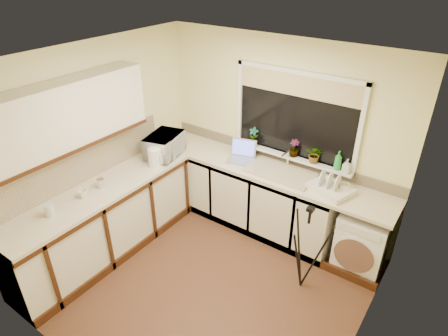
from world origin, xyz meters
TOP-DOWN VIEW (x-y plane):
  - floor at (0.00, 0.00)m, footprint 3.20×3.20m
  - ceiling at (0.00, 0.00)m, footprint 3.20×3.20m
  - wall_back at (0.00, 1.50)m, footprint 3.20×0.00m
  - wall_front at (0.00, -1.50)m, footprint 3.20×0.00m
  - wall_left at (-1.60, 0.00)m, footprint 0.00×3.00m
  - wall_right at (1.60, 0.00)m, footprint 0.00×3.00m
  - base_cabinet_back at (-0.33, 1.20)m, footprint 2.55×0.60m
  - base_cabinet_left at (-1.30, -0.30)m, footprint 0.54×2.40m
  - worktop_back at (0.00, 1.20)m, footprint 3.20×0.60m
  - worktop_left at (-1.30, -0.30)m, footprint 0.60×2.40m
  - upper_cabinet at (-1.44, -0.45)m, footprint 0.28×1.90m
  - splashback_left at (-1.59, -0.30)m, footprint 0.02×2.40m
  - splashback_back at (0.00, 1.49)m, footprint 3.20×0.02m
  - window_glass at (0.20, 1.49)m, footprint 1.50×0.02m
  - window_blind at (0.20, 1.46)m, footprint 1.50×0.02m
  - windowsill at (0.20, 1.43)m, footprint 1.60×0.14m
  - sink at (0.20, 1.20)m, footprint 0.82×0.46m
  - faucet at (0.20, 1.38)m, footprint 0.03×0.03m
  - washing_machine at (1.29, 1.20)m, footprint 0.54×0.53m
  - laptop at (-0.38, 1.24)m, footprint 0.40×0.38m
  - kettle at (-1.18, 0.47)m, footprint 0.17×0.17m
  - dish_rack at (0.85, 1.16)m, footprint 0.53×0.46m
  - tripod at (0.88, 0.53)m, footprint 0.66×0.66m
  - glass_jug at (-1.31, -0.91)m, footprint 0.10×0.10m
  - steel_jar at (-1.32, -0.26)m, footprint 0.08×0.08m
  - microwave at (-1.26, 0.74)m, footprint 0.48×0.61m
  - plant_a at (-0.33, 1.42)m, footprint 0.14×0.12m
  - plant_c at (0.25, 1.43)m, footprint 0.15×0.15m
  - plant_d at (0.52, 1.42)m, footprint 0.21×0.19m
  - soap_bottle_green at (0.80, 1.43)m, footprint 0.09×0.09m
  - soap_bottle_clear at (0.92, 1.40)m, footprint 0.08×0.09m
  - cup_back at (0.98, 1.24)m, footprint 0.16×0.16m
  - cup_left at (-1.31, -0.51)m, footprint 0.11×0.11m

SIDE VIEW (x-z plane):
  - floor at x=0.00m, z-range 0.00..0.00m
  - washing_machine at x=1.29m, z-range 0.00..0.74m
  - base_cabinet_back at x=-0.33m, z-range 0.00..0.86m
  - base_cabinet_left at x=-1.30m, z-range 0.00..0.86m
  - tripod at x=0.88m, z-range 0.00..1.06m
  - worktop_back at x=0.00m, z-range 0.86..0.90m
  - worktop_left at x=-1.30m, z-range 0.86..0.90m
  - sink at x=0.20m, z-range 0.90..0.93m
  - dish_rack at x=0.85m, z-range 0.90..0.97m
  - cup_left at x=-1.31m, z-range 0.90..0.99m
  - cup_back at x=0.98m, z-range 0.90..1.00m
  - steel_jar at x=-1.32m, z-range 0.90..1.01m
  - laptop at x=-0.38m, z-range 0.84..1.08m
  - glass_jug at x=-1.31m, z-range 0.90..1.04m
  - splashback_back at x=0.00m, z-range 0.90..1.04m
  - kettle at x=-1.18m, z-range 0.90..1.13m
  - faucet at x=0.20m, z-range 0.90..1.14m
  - windowsill at x=0.20m, z-range 1.02..1.05m
  - microwave at x=-1.26m, z-range 0.90..1.20m
  - splashback_left at x=-1.59m, z-range 0.90..1.35m
  - soap_bottle_clear at x=0.92m, z-range 1.05..1.22m
  - plant_d at x=0.52m, z-range 1.05..1.26m
  - plant_c at x=0.25m, z-range 1.05..1.27m
  - soap_bottle_green at x=0.80m, z-range 1.05..1.28m
  - plant_a at x=-0.33m, z-range 1.05..1.28m
  - wall_back at x=0.00m, z-range -0.38..2.83m
  - wall_front at x=0.00m, z-range -0.38..2.83m
  - wall_left at x=-1.60m, z-range -0.27..2.73m
  - wall_right at x=1.60m, z-range -0.27..2.73m
  - window_glass at x=0.20m, z-range 1.05..2.05m
  - upper_cabinet at x=-1.44m, z-range 1.45..2.15m
  - window_blind at x=0.20m, z-range 1.80..2.05m
  - ceiling at x=0.00m, z-range 2.45..2.45m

